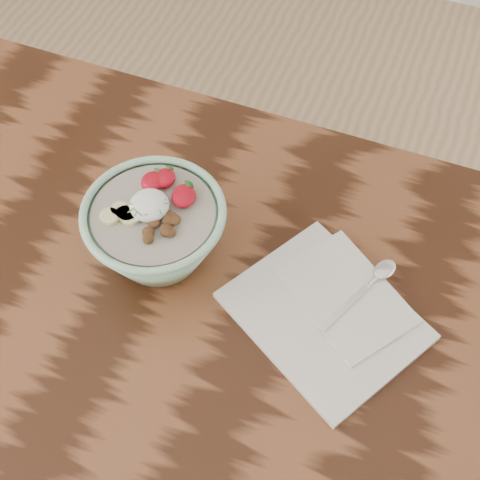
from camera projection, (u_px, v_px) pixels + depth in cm
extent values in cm
cube|color=#32190C|center=(124.00, 306.00, 102.18)|extent=(160.00, 90.00, 4.00)
cylinder|color=#9ED5AF|center=(160.00, 254.00, 104.38)|extent=(9.31, 9.31, 1.33)
torus|color=#9ED5AF|center=(153.00, 212.00, 95.41)|extent=(21.17, 21.17, 1.22)
cylinder|color=#A99D8C|center=(153.00, 215.00, 95.96)|extent=(17.96, 17.96, 1.11)
ellipsoid|color=white|center=(149.00, 205.00, 94.88)|extent=(5.72, 5.72, 3.14)
ellipsoid|color=#A90717|center=(184.00, 194.00, 96.37)|extent=(3.17, 3.48, 1.74)
cone|color=#286623|center=(188.00, 185.00, 96.87)|extent=(1.40, 1.03, 1.52)
ellipsoid|color=#A90717|center=(164.00, 178.00, 97.93)|extent=(3.33, 3.66, 1.83)
cone|color=#286623|center=(168.00, 170.00, 98.47)|extent=(1.40, 1.03, 1.52)
ellipsoid|color=#A90717|center=(153.00, 181.00, 97.56)|extent=(3.41, 3.75, 1.87)
cone|color=#286623|center=(157.00, 173.00, 98.12)|extent=(1.40, 1.03, 1.52)
ellipsoid|color=#A90717|center=(184.00, 197.00, 95.90)|extent=(3.56, 3.91, 1.96)
cone|color=#286623|center=(188.00, 187.00, 96.49)|extent=(1.40, 1.03, 1.52)
cylinder|color=beige|center=(109.00, 217.00, 94.62)|extent=(2.86, 2.86, 0.70)
cylinder|color=beige|center=(124.00, 214.00, 94.92)|extent=(2.39, 2.39, 0.70)
cylinder|color=beige|center=(127.00, 214.00, 94.88)|extent=(2.80, 2.80, 0.70)
cylinder|color=beige|center=(120.00, 209.00, 95.36)|extent=(2.54, 2.54, 0.70)
cylinder|color=beige|center=(131.00, 217.00, 94.54)|extent=(2.68, 2.68, 0.70)
ellipsoid|color=brown|center=(148.00, 232.00, 92.94)|extent=(1.61, 1.30, 0.77)
ellipsoid|color=brown|center=(172.00, 216.00, 94.57)|extent=(1.90, 1.90, 0.99)
ellipsoid|color=brown|center=(170.00, 232.00, 92.92)|extent=(1.79, 1.65, 1.20)
ellipsoid|color=brown|center=(154.00, 223.00, 93.71)|extent=(2.13, 2.23, 0.95)
ellipsoid|color=brown|center=(168.00, 214.00, 94.74)|extent=(1.88, 1.84, 1.05)
ellipsoid|color=brown|center=(174.00, 219.00, 93.97)|extent=(2.58, 2.53, 1.01)
ellipsoid|color=brown|center=(167.00, 230.00, 92.93)|extent=(2.75, 2.80, 1.43)
ellipsoid|color=brown|center=(168.00, 220.00, 93.95)|extent=(2.14, 2.28, 1.31)
ellipsoid|color=brown|center=(148.00, 232.00, 92.83)|extent=(2.53, 2.53, 1.06)
ellipsoid|color=brown|center=(148.00, 239.00, 92.24)|extent=(2.33, 2.32, 1.35)
cylinder|color=#598C3B|center=(163.00, 203.00, 94.00)|extent=(0.35, 1.64, 0.24)
cylinder|color=#598C3B|center=(136.00, 212.00, 93.12)|extent=(0.52, 1.41, 0.23)
cylinder|color=#598C3B|center=(134.00, 205.00, 93.75)|extent=(1.40, 0.44, 0.23)
cylinder|color=#598C3B|center=(142.00, 211.00, 93.22)|extent=(1.27, 0.66, 0.23)
cylinder|color=#598C3B|center=(143.00, 198.00, 94.49)|extent=(1.13, 1.03, 0.23)
cylinder|color=#598C3B|center=(160.00, 210.00, 93.30)|extent=(1.22, 1.29, 0.24)
cylinder|color=#598C3B|center=(150.00, 213.00, 92.97)|extent=(1.25, 1.23, 0.23)
cylinder|color=#598C3B|center=(163.00, 204.00, 93.89)|extent=(1.52, 1.01, 0.24)
cylinder|color=#598C3B|center=(132.00, 210.00, 93.29)|extent=(0.80, 1.26, 0.23)
cylinder|color=#598C3B|center=(137.00, 212.00, 93.13)|extent=(1.82, 0.90, 0.25)
cube|color=silver|center=(324.00, 316.00, 98.41)|extent=(33.36, 31.49, 1.01)
cube|color=silver|center=(346.00, 295.00, 99.46)|extent=(23.27, 21.90, 0.61)
cube|color=silver|center=(344.00, 308.00, 97.68)|extent=(5.33, 10.07, 0.32)
cylinder|color=silver|center=(373.00, 280.00, 100.18)|extent=(1.74, 2.79, 0.65)
ellipsoid|color=silver|center=(385.00, 269.00, 101.13)|extent=(4.33, 5.03, 0.88)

